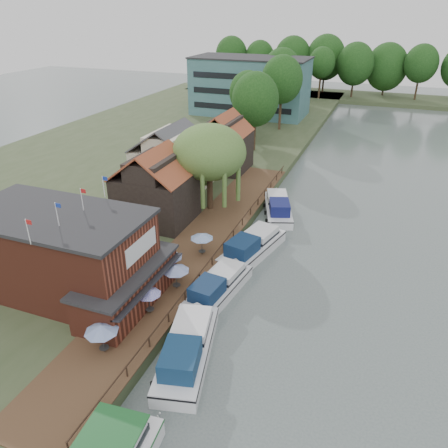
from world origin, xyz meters
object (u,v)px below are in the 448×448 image
(cottage_a, at_px, (155,186))
(cottage_c, at_px, (224,142))
(willow, at_px, (210,168))
(cruiser_2, at_px, (253,243))
(cottage_b, at_px, (172,157))
(umbrella_4, at_px, (202,244))
(pub, at_px, (79,257))
(cruiser_3, at_px, (278,205))
(umbrella_3, at_px, (170,263))
(umbrella_1, at_px, (149,301))
(umbrella_0, at_px, (103,339))
(hotel_block, at_px, (250,86))
(cruiser_1, at_px, (218,284))
(umbrella_2, at_px, (176,277))
(swan, at_px, (155,420))
(cruiser_0, at_px, (187,345))

(cottage_a, relative_size, cottage_c, 1.01)
(willow, height_order, cruiser_2, willow)
(cottage_b, relative_size, umbrella_4, 4.04)
(pub, distance_m, cruiser_3, 26.25)
(cruiser_3, bearing_deg, cottage_c, 117.71)
(cottage_c, bearing_deg, cruiser_2, -61.99)
(umbrella_3, height_order, umbrella_4, same)
(umbrella_1, xyz_separation_m, cruiser_2, (4.39, 13.53, -0.98))
(umbrella_1, bearing_deg, umbrella_0, -99.65)
(cottage_a, xyz_separation_m, cruiser_3, (12.13, 8.53, -4.00))
(cottage_c, bearing_deg, hotel_block, 102.20)
(pub, bearing_deg, cruiser_1, 25.90)
(umbrella_2, bearing_deg, cruiser_2, 68.08)
(willow, relative_size, cruiser_3, 1.01)
(umbrella_2, distance_m, swan, 13.10)
(hotel_block, relative_size, umbrella_0, 10.43)
(umbrella_3, bearing_deg, cottage_b, 116.09)
(umbrella_1, xyz_separation_m, swan, (4.95, -8.31, -2.07))
(cruiser_2, bearing_deg, cottage_c, 130.62)
(cottage_a, height_order, cruiser_1, cottage_a)
(cottage_c, xyz_separation_m, umbrella_3, (5.75, -28.92, -2.96))
(umbrella_3, xyz_separation_m, cruiser_2, (5.41, 7.92, -0.98))
(umbrella_2, xyz_separation_m, cruiser_2, (3.90, 9.70, -0.98))
(pub, xyz_separation_m, umbrella_2, (7.26, 3.30, -2.36))
(cottage_a, xyz_separation_m, umbrella_2, (8.26, -11.70, -2.96))
(umbrella_1, distance_m, cruiser_0, 5.26)
(umbrella_1, height_order, umbrella_3, same)
(umbrella_1, relative_size, cruiser_1, 0.24)
(cottage_c, bearing_deg, cottage_a, -93.01)
(hotel_block, xyz_separation_m, umbrella_4, (15.02, -61.54, -4.86))
(hotel_block, xyz_separation_m, cruiser_1, (18.45, -65.93, -5.95))
(pub, xyz_separation_m, willow, (3.50, 20.00, 1.56))
(cruiser_3, bearing_deg, umbrella_2, -119.87)
(hotel_block, relative_size, cottage_b, 2.65)
(cottage_b, height_order, umbrella_2, cottage_b)
(hotel_block, xyz_separation_m, cottage_c, (8.00, -37.00, -1.90))
(cruiser_0, bearing_deg, cottage_a, 111.07)
(hotel_block, xyz_separation_m, umbrella_3, (13.75, -65.92, -4.86))
(cottage_a, bearing_deg, pub, -86.19)
(pub, distance_m, umbrella_3, 8.03)
(cottage_b, relative_size, willow, 0.92)
(umbrella_4, bearing_deg, cruiser_1, -51.95)
(cottage_b, xyz_separation_m, cruiser_0, (15.28, -28.06, -3.91))
(umbrella_0, bearing_deg, cruiser_1, 66.93)
(cruiser_2, bearing_deg, cottage_a, -176.70)
(umbrella_4, bearing_deg, cruiser_0, -71.20)
(cruiser_1, bearing_deg, cottage_b, 133.29)
(umbrella_1, height_order, umbrella_2, same)
(pub, distance_m, cruiser_0, 12.15)
(cottage_a, distance_m, cruiser_3, 15.36)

